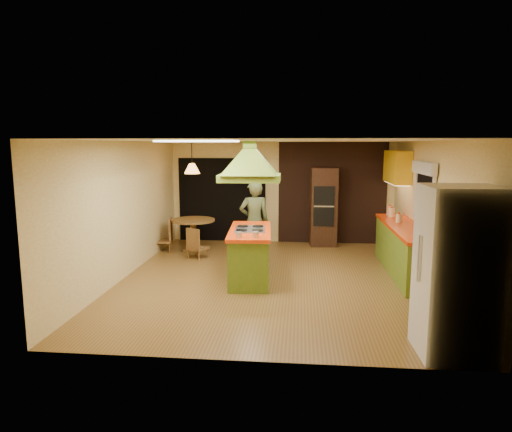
# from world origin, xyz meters

# --- Properties ---
(ground) EXTENTS (6.50, 6.50, 0.00)m
(ground) POSITION_xyz_m (0.00, 0.00, 0.00)
(ground) COLOR brown
(ground) RESTS_ON ground
(room_walls) EXTENTS (5.50, 6.50, 6.50)m
(room_walls) POSITION_xyz_m (0.00, 0.00, 1.25)
(room_walls) COLOR beige
(room_walls) RESTS_ON ground
(ceiling_plane) EXTENTS (6.50, 6.50, 0.00)m
(ceiling_plane) POSITION_xyz_m (0.00, 0.00, 2.50)
(ceiling_plane) COLOR silver
(ceiling_plane) RESTS_ON room_walls
(brick_panel) EXTENTS (2.64, 0.03, 2.50)m
(brick_panel) POSITION_xyz_m (1.25, 3.23, 1.25)
(brick_panel) COLOR #381E14
(brick_panel) RESTS_ON ground
(nook_opening) EXTENTS (2.20, 0.03, 2.10)m
(nook_opening) POSITION_xyz_m (-1.50, 3.23, 1.05)
(nook_opening) COLOR black
(nook_opening) RESTS_ON ground
(right_counter) EXTENTS (0.62, 3.05, 0.92)m
(right_counter) POSITION_xyz_m (2.45, 0.60, 0.46)
(right_counter) COLOR olive
(right_counter) RESTS_ON ground
(upper_cabinets) EXTENTS (0.34, 1.40, 0.70)m
(upper_cabinets) POSITION_xyz_m (2.57, 2.20, 1.95)
(upper_cabinets) COLOR yellow
(upper_cabinets) RESTS_ON room_walls
(window_right) EXTENTS (0.12, 1.35, 1.06)m
(window_right) POSITION_xyz_m (2.70, 0.40, 1.77)
(window_right) COLOR black
(window_right) RESTS_ON room_walls
(fluor_panel) EXTENTS (1.20, 0.60, 0.03)m
(fluor_panel) POSITION_xyz_m (-1.10, -1.20, 2.48)
(fluor_panel) COLOR white
(fluor_panel) RESTS_ON ceiling_plane
(kitchen_island) EXTENTS (0.86, 1.88, 0.93)m
(kitchen_island) POSITION_xyz_m (-0.43, -0.04, 0.47)
(kitchen_island) COLOR olive
(kitchen_island) RESTS_ON ground
(range_hood) EXTENTS (1.10, 0.80, 0.80)m
(range_hood) POSITION_xyz_m (-0.43, -0.04, 2.25)
(range_hood) COLOR #5D781E
(range_hood) RESTS_ON ceiling_plane
(man) EXTENTS (0.70, 0.55, 1.70)m
(man) POSITION_xyz_m (-0.48, 1.23, 0.85)
(man) COLOR #434D28
(man) RESTS_ON ground
(refrigerator) EXTENTS (0.83, 0.79, 1.98)m
(refrigerator) POSITION_xyz_m (2.26, -2.83, 0.99)
(refrigerator) COLOR white
(refrigerator) RESTS_ON ground
(wall_oven) EXTENTS (0.66, 0.64, 1.89)m
(wall_oven) POSITION_xyz_m (1.02, 2.95, 0.94)
(wall_oven) COLOR #3F2314
(wall_oven) RESTS_ON ground
(dining_table) EXTENTS (0.99, 0.99, 0.74)m
(dining_table) POSITION_xyz_m (-1.97, 2.04, 0.52)
(dining_table) COLOR brown
(dining_table) RESTS_ON ground
(chair_left) EXTENTS (0.47, 0.47, 0.76)m
(chair_left) POSITION_xyz_m (-2.67, 1.94, 0.38)
(chair_left) COLOR brown
(chair_left) RESTS_ON ground
(chair_near) EXTENTS (0.49, 0.49, 0.67)m
(chair_near) POSITION_xyz_m (-1.72, 1.39, 0.33)
(chair_near) COLOR brown
(chair_near) RESTS_ON ground
(pendant_lamp) EXTENTS (0.40, 0.40, 0.23)m
(pendant_lamp) POSITION_xyz_m (-1.97, 2.04, 1.90)
(pendant_lamp) COLOR #FF9E3F
(pendant_lamp) RESTS_ON ceiling_plane
(canister_large) EXTENTS (0.15, 0.15, 0.19)m
(canister_large) POSITION_xyz_m (2.40, 1.90, 1.02)
(canister_large) COLOR beige
(canister_large) RESTS_ON right_counter
(canister_medium) EXTENTS (0.14, 0.14, 0.18)m
(canister_medium) POSITION_xyz_m (2.40, 1.70, 1.01)
(canister_medium) COLOR #FFF5CD
(canister_medium) RESTS_ON right_counter
(canister_small) EXTENTS (0.15, 0.15, 0.16)m
(canister_small) POSITION_xyz_m (2.40, 0.98, 1.00)
(canister_small) COLOR beige
(canister_small) RESTS_ON right_counter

